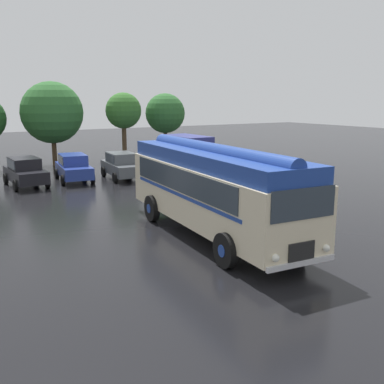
{
  "coord_description": "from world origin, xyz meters",
  "views": [
    {
      "loc": [
        -9.91,
        -13.85,
        5.08
      ],
      "look_at": [
        -0.74,
        1.22,
        1.4
      ],
      "focal_mm": 42.0,
      "sensor_mm": 36.0,
      "label": 1
    }
  ],
  "objects_px": {
    "vintage_bus": "(213,186)",
    "car_far_right": "(158,162)",
    "car_mid_right": "(122,165)",
    "box_van": "(193,153)",
    "car_mid_left": "(74,167)",
    "car_near_left": "(25,172)"
  },
  "relations": [
    {
      "from": "vintage_bus",
      "to": "car_mid_right",
      "type": "relative_size",
      "value": 2.37
    },
    {
      "from": "car_mid_left",
      "to": "car_mid_right",
      "type": "relative_size",
      "value": 1.01
    },
    {
      "from": "car_near_left",
      "to": "car_mid_left",
      "type": "xyz_separation_m",
      "value": [
        2.94,
        0.15,
        0.0
      ]
    },
    {
      "from": "car_mid_left",
      "to": "car_far_right",
      "type": "xyz_separation_m",
      "value": [
        5.66,
        -0.51,
        0.0
      ]
    },
    {
      "from": "car_mid_right",
      "to": "box_van",
      "type": "distance_m",
      "value": 5.33
    },
    {
      "from": "car_far_right",
      "to": "box_van",
      "type": "xyz_separation_m",
      "value": [
        2.57,
        -0.38,
        0.52
      ]
    },
    {
      "from": "vintage_bus",
      "to": "car_far_right",
      "type": "height_order",
      "value": "vintage_bus"
    },
    {
      "from": "car_mid_left",
      "to": "box_van",
      "type": "relative_size",
      "value": 0.76
    },
    {
      "from": "car_mid_right",
      "to": "box_van",
      "type": "bearing_deg",
      "value": -1.18
    },
    {
      "from": "vintage_bus",
      "to": "car_near_left",
      "type": "xyz_separation_m",
      "value": [
        -3.98,
        13.96,
        -1.05
      ]
    },
    {
      "from": "car_near_left",
      "to": "box_van",
      "type": "relative_size",
      "value": 0.74
    },
    {
      "from": "vintage_bus",
      "to": "car_near_left",
      "type": "relative_size",
      "value": 2.41
    },
    {
      "from": "car_near_left",
      "to": "car_far_right",
      "type": "xyz_separation_m",
      "value": [
        8.6,
        -0.36,
        0.0
      ]
    },
    {
      "from": "car_mid_left",
      "to": "box_van",
      "type": "distance_m",
      "value": 8.29
    },
    {
      "from": "car_far_right",
      "to": "box_van",
      "type": "distance_m",
      "value": 2.64
    },
    {
      "from": "car_mid_left",
      "to": "car_far_right",
      "type": "distance_m",
      "value": 5.68
    },
    {
      "from": "car_mid_left",
      "to": "box_van",
      "type": "height_order",
      "value": "box_van"
    },
    {
      "from": "car_mid_right",
      "to": "car_far_right",
      "type": "xyz_separation_m",
      "value": [
        2.74,
        0.27,
        0.0
      ]
    },
    {
      "from": "vintage_bus",
      "to": "car_far_right",
      "type": "bearing_deg",
      "value": 71.23
    },
    {
      "from": "car_mid_left",
      "to": "car_mid_right",
      "type": "xyz_separation_m",
      "value": [
        2.92,
        -0.78,
        0.0
      ]
    },
    {
      "from": "car_near_left",
      "to": "box_van",
      "type": "xyz_separation_m",
      "value": [
        11.16,
        -0.74,
        0.52
      ]
    },
    {
      "from": "vintage_bus",
      "to": "box_van",
      "type": "height_order",
      "value": "vintage_bus"
    }
  ]
}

